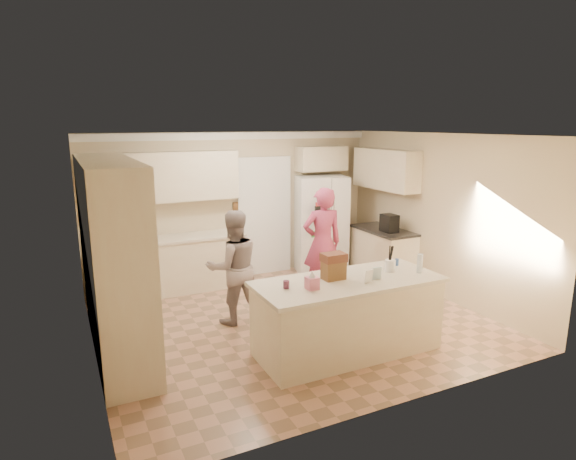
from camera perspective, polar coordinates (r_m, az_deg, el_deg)
name	(u,v)px	position (r m, az deg, el deg)	size (l,w,h in m)	color
floor	(292,322)	(6.94, 0.53, -10.86)	(5.20, 4.60, 0.02)	#A97B62
ceiling	(293,134)	(6.37, 0.57, 11.30)	(5.20, 4.60, 0.02)	white
wall_back	(235,206)	(8.62, -6.29, 2.83)	(5.20, 0.02, 2.60)	beige
wall_front	(402,282)	(4.66, 13.36, -5.98)	(5.20, 0.02, 2.60)	beige
wall_left	(86,255)	(5.89, -22.86, -2.71)	(0.02, 4.60, 2.60)	beige
wall_right	(439,216)	(8.02, 17.51, 1.57)	(0.02, 4.60, 2.60)	beige
crown_back	(234,136)	(8.46, -6.38, 11.02)	(5.20, 0.08, 0.12)	white
pantry_bank	(113,258)	(6.14, -19.99, -3.10)	(0.60, 2.60, 2.35)	beige
back_base_cab	(177,265)	(8.22, -13.00, -4.08)	(2.20, 0.60, 0.88)	beige
back_countertop	(176,238)	(8.09, -13.14, -0.97)	(2.24, 0.63, 0.04)	beige
back_upper_cab	(171,177)	(8.05, -13.72, 6.16)	(2.20, 0.35, 0.80)	beige
doorway_opening	(264,218)	(8.84, -2.83, 1.48)	(0.90, 0.06, 2.10)	black
doorway_casing	(265,218)	(8.81, -2.74, 1.44)	(1.02, 0.03, 2.22)	white
wall_frame_upper	(237,192)	(8.55, -6.12, 4.45)	(0.15, 0.02, 0.20)	brown
wall_frame_lower	(237,208)	(8.60, -6.08, 2.67)	(0.15, 0.02, 0.20)	brown
refrigerator	(321,224)	(8.97, 3.92, 0.66)	(0.90, 0.70, 1.80)	white
fridge_seam	(331,228)	(8.67, 5.08, 0.22)	(0.01, 0.02, 1.78)	gray
fridge_dispenser	(320,216)	(8.51, 3.87, 1.71)	(0.22, 0.03, 0.35)	black
fridge_handle_l	(329,220)	(8.61, 4.86, 1.14)	(0.02, 0.02, 0.85)	silver
fridge_handle_r	(334,220)	(8.66, 5.43, 1.20)	(0.02, 0.02, 0.85)	silver
over_fridge_cab	(321,159)	(9.05, 3.98, 8.44)	(0.95, 0.35, 0.45)	beige
right_base_cab	(383,255)	(8.76, 11.19, -2.96)	(0.60, 1.20, 0.88)	beige
right_countertop	(384,230)	(8.64, 11.26, -0.03)	(0.63, 1.24, 0.04)	#2D2B28
right_upper_cab	(386,169)	(8.72, 11.48, 7.07)	(0.35, 1.50, 0.70)	beige
coffee_maker	(389,223)	(8.43, 11.91, 0.80)	(0.22, 0.28, 0.30)	black
island_base	(347,318)	(5.98, 7.05, -10.27)	(2.20, 0.90, 0.88)	beige
island_top	(348,282)	(5.82, 7.17, -6.09)	(2.28, 0.96, 0.05)	beige
utensil_crock	(390,266)	(6.19, 12.02, -4.15)	(0.13, 0.13, 0.15)	white
tissue_box	(312,283)	(5.44, 2.87, -6.31)	(0.13, 0.13, 0.14)	#D26C8B
tissue_plume	(312,274)	(5.40, 2.88, -5.20)	(0.08, 0.08, 0.08)	white
dollhouse_body	(333,270)	(5.78, 5.41, -4.77)	(0.26, 0.18, 0.22)	brown
dollhouse_roof	(334,257)	(5.73, 5.45, -3.24)	(0.28, 0.20, 0.10)	#592D1E
jam_jar	(286,284)	(5.46, -0.21, -6.47)	(0.07, 0.07, 0.09)	#59263F
greeting_card_a	(369,276)	(5.71, 9.56, -5.43)	(0.12, 0.01, 0.16)	white
greeting_card_b	(377,273)	(5.83, 10.49, -5.08)	(0.12, 0.01, 0.16)	silver
water_bottle	(420,263)	(6.22, 15.36, -3.83)	(0.07, 0.07, 0.24)	silver
shaker_salt	(392,263)	(6.43, 12.28, -3.82)	(0.05, 0.05, 0.09)	#325596
shaker_pepper	(397,262)	(6.47, 12.77, -3.73)	(0.05, 0.05, 0.09)	#325596
teen_boy	(234,267)	(6.72, -6.47, -4.40)	(0.78, 0.61, 1.60)	#9C9794
teen_girl	(322,243)	(7.63, 4.08, -1.56)	(0.65, 0.43, 1.78)	#B54456
fridge_magnets	(331,228)	(8.67, 5.10, 0.21)	(0.76, 0.02, 1.44)	tan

